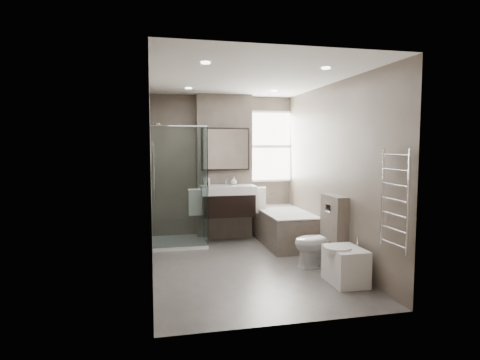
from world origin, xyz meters
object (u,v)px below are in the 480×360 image
object	(u,v)px
bidet	(345,265)
bathtub	(284,226)
vanity	(228,200)
toilet	(318,242)

from	to	relation	value
bidet	bathtub	bearing A→B (deg)	92.45
vanity	toilet	world-z (taller)	vanity
bidet	toilet	bearing A→B (deg)	93.42
bathtub	bidet	xyz separation A→B (m)	(0.09, -2.07, -0.08)
vanity	toilet	bearing A→B (deg)	-59.81
bathtub	toilet	bearing A→B (deg)	-88.08
bathtub	toilet	world-z (taller)	toilet
vanity	toilet	distance (m)	1.97
bathtub	bidet	size ratio (longest dim) A/B	2.80
vanity	bathtub	xyz separation A→B (m)	(0.92, -0.33, -0.43)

